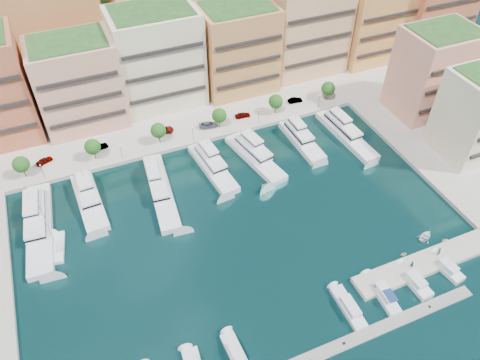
{
  "coord_description": "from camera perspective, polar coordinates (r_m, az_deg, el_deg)",
  "views": [
    {
      "loc": [
        -25.07,
        -58.14,
        75.1
      ],
      "look_at": [
        3.08,
        8.32,
        6.0
      ],
      "focal_mm": 35.0,
      "sensor_mm": 36.0,
      "label": 1
    }
  ],
  "objects": [
    {
      "name": "car_4",
      "position": [
        125.42,
        0.31,
        7.93
      ],
      "size": [
        4.25,
        2.04,
        1.4
      ],
      "primitive_type": "imported",
      "rotation": [
        0.0,
        0.0,
        1.48
      ],
      "color": "gray",
      "rests_on": "north_quay"
    },
    {
      "name": "yacht_5",
      "position": [
        119.49,
        7.38,
        5.13
      ],
      "size": [
        4.72,
        17.11,
        7.3
      ],
      "color": "silver",
      "rests_on": "ground"
    },
    {
      "name": "apartment_east_a",
      "position": [
        132.77,
        22.52,
        12.12
      ],
      "size": [
        18.0,
        14.5,
        22.8
      ],
      "color": "tan",
      "rests_on": "east_quay"
    },
    {
      "name": "person_0",
      "position": [
        96.28,
        20.23,
        -9.64
      ],
      "size": [
        0.64,
        0.75,
        1.74
      ],
      "primitive_type": "imported",
      "rotation": [
        0.0,
        0.0,
        1.98
      ],
      "color": "#242A48",
      "rests_on": "finger_pier"
    },
    {
      "name": "lamppost_4",
      "position": [
        129.58,
        9.64,
        9.72
      ],
      "size": [
        0.3,
        0.3,
        4.2
      ],
      "color": "black",
      "rests_on": "north_quay"
    },
    {
      "name": "hillside",
      "position": [
        185.85,
        -13.96,
        18.7
      ],
      "size": [
        240.0,
        40.0,
        58.0
      ],
      "primitive_type": "cube",
      "color": "#1F3616",
      "rests_on": "ground"
    },
    {
      "name": "yacht_6",
      "position": [
        123.37,
        12.62,
        5.76
      ],
      "size": [
        5.58,
        22.16,
        7.3
      ],
      "color": "silver",
      "rests_on": "ground"
    },
    {
      "name": "tender_1",
      "position": [
        99.25,
        19.32,
        -8.53
      ],
      "size": [
        1.7,
        1.51,
        0.83
      ],
      "primitive_type": "imported",
      "rotation": [
        0.0,
        0.0,
        1.47
      ],
      "color": "beige",
      "rests_on": "ground"
    },
    {
      "name": "sailboat_2",
      "position": [
        101.68,
        -21.37,
        -7.74
      ],
      "size": [
        3.96,
        8.29,
        13.2
      ],
      "color": "silver",
      "rests_on": "ground"
    },
    {
      "name": "lamppost_0",
      "position": [
        114.81,
        -23.03,
        1.23
      ],
      "size": [
        0.3,
        0.3,
        4.2
      ],
      "color": "black",
      "rests_on": "north_quay"
    },
    {
      "name": "apartment_4",
      "position": [
        132.68,
        -0.3,
        15.75
      ],
      "size": [
        20.0,
        15.5,
        23.8
      ],
      "color": "tan",
      "rests_on": "north_quay"
    },
    {
      "name": "yacht_0",
      "position": [
        106.5,
        -23.35,
        -4.86
      ],
      "size": [
        7.1,
        25.86,
        7.3
      ],
      "color": "silver",
      "rests_on": "ground"
    },
    {
      "name": "north_quay",
      "position": [
        143.89,
        -9.71,
        11.63
      ],
      "size": [
        220.0,
        64.0,
        2.0
      ],
      "primitive_type": "cube",
      "color": "#9E998E",
      "rests_on": "ground"
    },
    {
      "name": "ground",
      "position": [
        98.23,
        0.24,
        -6.12
      ],
      "size": [
        400.0,
        400.0,
        0.0
      ],
      "primitive_type": "plane",
      "color": "black",
      "rests_on": "ground"
    },
    {
      "name": "yacht_2",
      "position": [
        106.73,
        -9.77,
        -0.86
      ],
      "size": [
        6.61,
        24.64,
        7.3
      ],
      "color": "silver",
      "rests_on": "ground"
    },
    {
      "name": "tree_3",
      "position": [
        120.18,
        -2.54,
        7.87
      ],
      "size": [
        3.8,
        3.8,
        5.65
      ],
      "color": "#473323",
      "rests_on": "north_quay"
    },
    {
      "name": "apartment_5",
      "position": [
        142.56,
        7.98,
        18.11
      ],
      "size": [
        22.0,
        16.5,
        26.8
      ],
      "color": "#F1B77F",
      "rests_on": "north_quay"
    },
    {
      "name": "cruiser_8",
      "position": [
        95.73,
        20.45,
        -11.48
      ],
      "size": [
        3.08,
        8.12,
        2.55
      ],
      "color": "silver",
      "rests_on": "ground"
    },
    {
      "name": "tree_4",
      "position": [
        125.53,
        4.38,
        9.52
      ],
      "size": [
        3.8,
        3.8,
        5.65
      ],
      "color": "#473323",
      "rests_on": "north_quay"
    },
    {
      "name": "tree_2",
      "position": [
        116.79,
        -9.92,
        5.97
      ],
      "size": [
        3.8,
        3.8,
        5.65
      ],
      "color": "#473323",
      "rests_on": "north_quay"
    },
    {
      "name": "tender_2",
      "position": [
        103.94,
        21.69,
        -6.39
      ],
      "size": [
        4.36,
        3.8,
        0.75
      ],
      "primitive_type": "imported",
      "rotation": [
        0.0,
        0.0,
        1.97
      ],
      "color": "white",
      "rests_on": "ground"
    },
    {
      "name": "cruiser_9",
      "position": [
        99.95,
        23.86,
        -9.78
      ],
      "size": [
        3.51,
        7.5,
        2.55
      ],
      "color": "silver",
      "rests_on": "ground"
    },
    {
      "name": "apartment_6",
      "position": [
        153.52,
        15.84,
        18.03
      ],
      "size": [
        20.0,
        15.5,
        22.8
      ],
      "color": "#E8AA54",
      "rests_on": "north_quay"
    },
    {
      "name": "car_3",
      "position": [
        122.25,
        -3.86,
        6.74
      ],
      "size": [
        5.04,
        2.53,
        1.41
      ],
      "primitive_type": "imported",
      "rotation": [
        0.0,
        0.0,
        1.45
      ],
      "color": "gray",
      "rests_on": "north_quay"
    },
    {
      "name": "tree_5",
      "position": [
        132.6,
        10.7,
        10.9
      ],
      "size": [
        3.8,
        3.8,
        5.65
      ],
      "color": "#473323",
      "rests_on": "north_quay"
    },
    {
      "name": "car_2",
      "position": [
        121.73,
        -9.33,
        6.03
      ],
      "size": [
        5.56,
        3.22,
        1.46
      ],
      "primitive_type": "imported",
      "rotation": [
        0.0,
        0.0,
        1.41
      ],
      "color": "gray",
      "rests_on": "north_quay"
    },
    {
      "name": "tender_3",
      "position": [
        104.64,
        23.71,
        -6.76
      ],
      "size": [
        1.59,
        1.38,
        0.82
      ],
      "primitive_type": "imported",
      "rotation": [
        0.0,
        0.0,
        1.59
      ],
      "color": "beige",
      "rests_on": "ground"
    },
    {
      "name": "lamppost_2",
      "position": [
        117.01,
        -5.8,
        5.97
      ],
      "size": [
        0.3,
        0.3,
        4.2
      ],
      "color": "black",
      "rests_on": "north_quay"
    },
    {
      "name": "lamppost_3",
      "position": [
        122.14,
        2.28,
        8.01
      ],
      "size": [
        0.3,
        0.3,
        4.2
      ],
      "color": "black",
      "rests_on": "north_quay"
    },
    {
      "name": "apartment_3",
      "position": [
        128.14,
        -10.08,
        14.5
      ],
      "size": [
        22.0,
        16.5,
        25.8
      ],
      "color": "#F3EABB",
      "rests_on": "north_quay"
    },
    {
      "name": "backblock_1",
      "position": [
        144.76,
        -21.78,
        16.65
      ],
      "size": [
        26.0,
        18.0,
        30.0
      ],
      "primitive_type": "cube",
      "color": "tan",
      "rests_on": "north_quay"
    },
    {
      "name": "tree_1",
      "position": [
        115.54,
        -17.55,
        3.88
      ],
      "size": [
        3.8,
        3.8,
        5.65
      ],
      "color": "#473323",
      "rests_on": "north_quay"
    },
    {
      "name": "cruiser_3",
      "position": [
        82.86,
        -0.51,
        -20.38
      ],
      "size": [
        2.78,
        7.84,
        2.55
      ],
      "color": "silver",
      "rests_on": "ground"
    },
    {
      "name": "finger_pier",
      "position": [
        99.9,
        21.81,
        -9.44
      ],
      "size": [
        32.0,
        5.0,
        2.0
      ],
      "primitive_type": "cube",
      "color": "#9E998E",
      "rests_on": "ground"
    },
    {
      "name": "car_0",
      "position": [
        120.49,
        -22.76,
        2.2
      ],
      "size": [
        4.21,
        2.96,
        1.33
      ],
      "primitive_type": "imported",
      "rotation": [
        0.0,
        0.0,
        1.97
      ],
      "color": "gray",
      "rests_on": "north_quay"
    },
    {
      "name": "tree_0",
      "position": [
        116.5,
        -25.15,
        1.73
      ],
      "size": [
        3.8,
        3.8,
        5.65
      ],
      "color": "#473323",
      "rests_on": "north_quay"
    },
    {
      "name": "cruiser_7",
      "position": [
        92.25,
        17.04,
        -13.13
      ],
      "size": [
        3.08,
        9.24,
        2.66
      ],
      "color": "silver",
      "rests_on": "ground"
    },
    {
      "name": "yacht_1",
      "position": [
        108.03,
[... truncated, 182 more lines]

